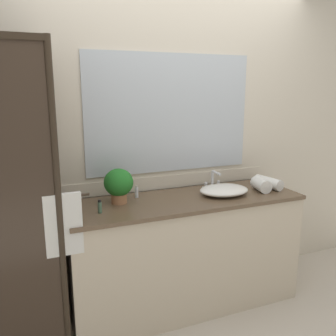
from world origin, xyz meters
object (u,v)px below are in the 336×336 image
at_px(amenity_bottle_body_wash, 100,207).
at_px(rolled_towel_middle, 261,185).
at_px(potted_plant, 119,184).
at_px(faucet, 213,182).
at_px(rolled_towel_near_edge, 268,183).
at_px(sink_basin, 224,190).
at_px(amenity_bottle_shampoo, 137,192).

distance_m(amenity_bottle_body_wash, rolled_towel_middle, 1.32).
relative_size(potted_plant, rolled_towel_middle, 1.40).
xyz_separation_m(faucet, rolled_towel_near_edge, (0.44, -0.16, -0.01)).
height_order(sink_basin, potted_plant, potted_plant).
bearing_deg(potted_plant, sink_basin, -7.08).
height_order(faucet, amenity_bottle_body_wash, faucet).
distance_m(sink_basin, faucet, 0.18).
height_order(potted_plant, amenity_bottle_shampoo, potted_plant).
xyz_separation_m(potted_plant, amenity_bottle_shampoo, (0.16, 0.08, -0.10)).
relative_size(faucet, rolled_towel_near_edge, 0.68).
distance_m(potted_plant, rolled_towel_near_edge, 1.27).
bearing_deg(rolled_towel_middle, sink_basin, 174.63).
height_order(sink_basin, rolled_towel_near_edge, rolled_towel_near_edge).
height_order(amenity_bottle_body_wash, rolled_towel_near_edge, rolled_towel_near_edge).
height_order(potted_plant, rolled_towel_middle, potted_plant).
bearing_deg(amenity_bottle_shampoo, rolled_towel_near_edge, -8.57).
bearing_deg(sink_basin, faucet, 90.00).
relative_size(sink_basin, rolled_towel_near_edge, 1.60).
distance_m(sink_basin, rolled_towel_near_edge, 0.44).
bearing_deg(faucet, rolled_towel_near_edge, -20.13).
xyz_separation_m(sink_basin, potted_plant, (-0.82, 0.10, 0.11)).
relative_size(amenity_bottle_shampoo, rolled_towel_middle, 0.50).
height_order(faucet, potted_plant, potted_plant).
xyz_separation_m(potted_plant, rolled_towel_middle, (1.15, -0.13, -0.09)).
xyz_separation_m(faucet, rolled_towel_middle, (0.33, -0.21, 0.00)).
distance_m(amenity_bottle_body_wash, rolled_towel_near_edge, 1.44).
relative_size(amenity_bottle_shampoo, rolled_towel_near_edge, 0.37).
distance_m(sink_basin, amenity_bottle_body_wash, 1.00).
height_order(sink_basin, rolled_towel_middle, rolled_towel_middle).
bearing_deg(faucet, sink_basin, -90.00).
distance_m(faucet, amenity_bottle_shampoo, 0.66).
bearing_deg(amenity_bottle_body_wash, sink_basin, 3.29).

